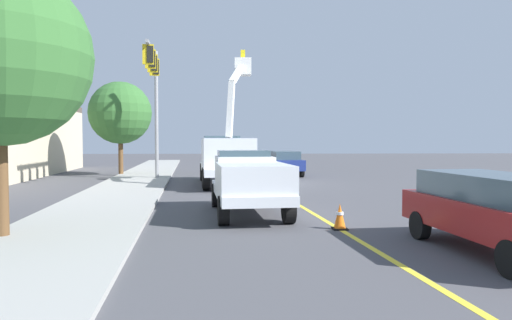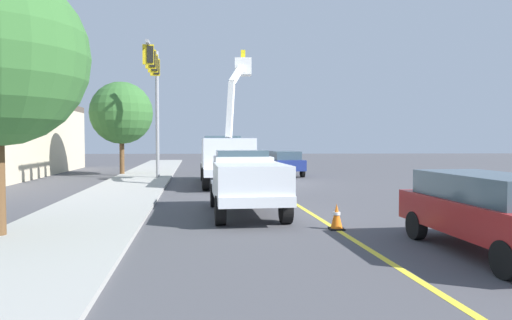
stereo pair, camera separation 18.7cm
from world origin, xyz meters
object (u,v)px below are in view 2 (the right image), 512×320
utility_bucket_truck (225,155)px  trailing_sedan (491,208)px  traffic_cone_mid_front (273,184)px  traffic_cone_leading (337,217)px  traffic_cone_mid_rear (254,171)px  passing_minivan (285,161)px  traffic_signal_mast (155,82)px  service_pickup_truck (246,180)px

utility_bucket_truck → trailing_sedan: size_ratio=1.69×
utility_bucket_truck → traffic_cone_mid_front: size_ratio=10.60×
trailing_sedan → traffic_cone_leading: size_ratio=7.07×
traffic_cone_leading → traffic_cone_mid_rear: bearing=5.3°
passing_minivan → traffic_signal_mast: size_ratio=0.63×
traffic_cone_leading → traffic_cone_mid_rear: size_ratio=0.83×
traffic_cone_leading → traffic_cone_mid_rear: traffic_cone_mid_rear is taller
utility_bucket_truck → passing_minivan: 7.53m
passing_minivan → traffic_cone_mid_rear: bearing=131.5°
traffic_cone_mid_front → traffic_cone_leading: bearing=-173.8°
utility_bucket_truck → traffic_cone_mid_rear: utility_bucket_truck is taller
service_pickup_truck → trailing_sedan: service_pickup_truck is taller
traffic_cone_leading → traffic_signal_mast: (14.59, 7.42, 5.43)m
service_pickup_truck → trailing_sedan: 7.44m
utility_bucket_truck → traffic_cone_leading: utility_bucket_truck is taller
trailing_sedan → traffic_cone_mid_front: size_ratio=6.26×
utility_bucket_truck → traffic_cone_mid_front: utility_bucket_truck is taller
traffic_cone_leading → traffic_cone_mid_rear: 17.47m
trailing_sedan → traffic_signal_mast: bearing=30.1°
trailing_sedan → traffic_cone_mid_front: (11.89, 3.66, -0.58)m
utility_bucket_truck → traffic_cone_mid_front: 4.69m
service_pickup_truck → passing_minivan: size_ratio=1.16×
utility_bucket_truck → traffic_cone_mid_front: bearing=-149.1°
traffic_signal_mast → utility_bucket_truck: bearing=-111.5°
traffic_cone_mid_rear → service_pickup_truck: bearing=177.0°
trailing_sedan → traffic_cone_mid_front: bearing=17.1°
service_pickup_truck → traffic_cone_mid_rear: (14.74, -0.77, -0.70)m
traffic_cone_mid_front → utility_bucket_truck: bearing=30.9°
traffic_cone_mid_rear → trailing_sedan: bearing=-168.1°
passing_minivan → traffic_cone_leading: bearing=178.2°
utility_bucket_truck → traffic_cone_leading: size_ratio=11.98×
trailing_sedan → traffic_signal_mast: 20.67m
traffic_cone_leading → traffic_cone_mid_front: bearing=6.2°
traffic_cone_mid_front → traffic_cone_mid_rear: bearing=4.2°
service_pickup_truck → traffic_cone_mid_front: service_pickup_truck is taller
utility_bucket_truck → service_pickup_truck: bearing=-174.8°
utility_bucket_truck → traffic_cone_leading: (-12.98, -3.32, -1.27)m
traffic_cone_leading → service_pickup_truck: bearing=41.9°
passing_minivan → traffic_signal_mast: bearing=120.7°
traffic_cone_leading → passing_minivan: bearing=-1.8°
traffic_cone_leading → traffic_signal_mast: traffic_signal_mast is taller
trailing_sedan → traffic_cone_leading: (2.80, 2.66, -0.63)m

